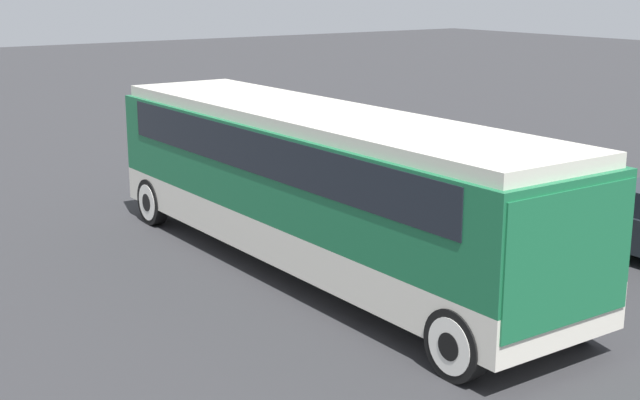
% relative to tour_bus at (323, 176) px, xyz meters
% --- Properties ---
extents(ground_plane, '(120.00, 120.00, 0.00)m').
position_rel_tour_bus_xyz_m(ground_plane, '(-0.10, -0.00, -1.80)').
color(ground_plane, '#2D2D30').
extents(tour_bus, '(11.41, 2.68, 2.98)m').
position_rel_tour_bus_xyz_m(tour_bus, '(0.00, 0.00, 0.00)').
color(tour_bus, silver).
rests_on(tour_bus, ground_plane).
extents(parked_car_near, '(4.49, 1.86, 1.36)m').
position_rel_tour_bus_xyz_m(parked_car_near, '(-1.45, 6.25, -1.12)').
color(parked_car_near, silver).
rests_on(parked_car_near, ground_plane).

